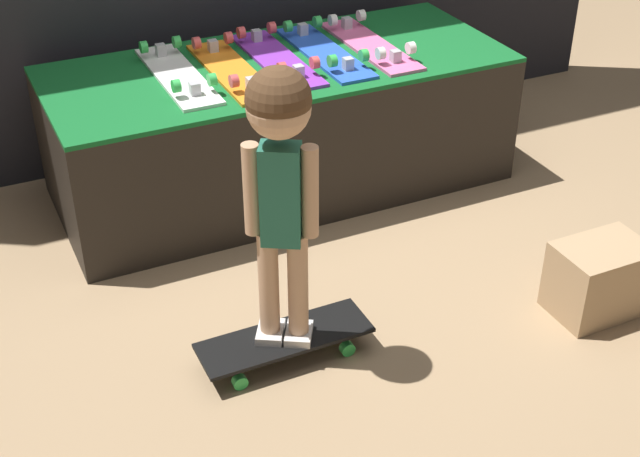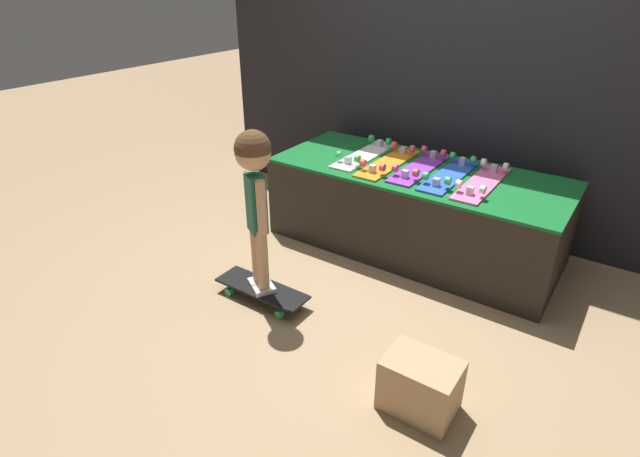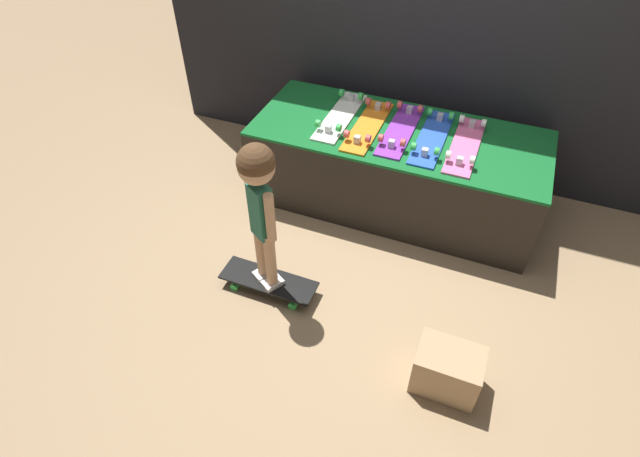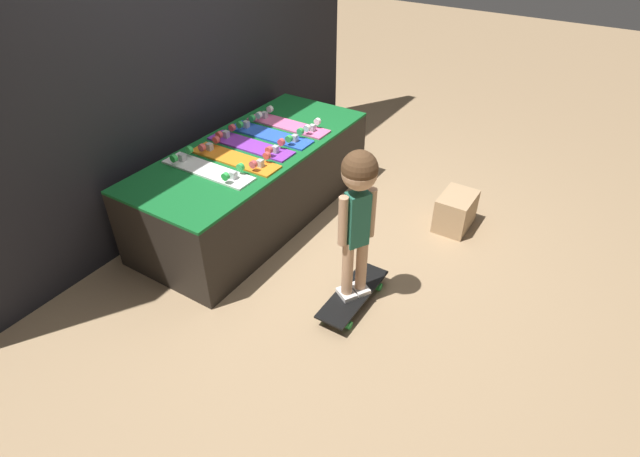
% 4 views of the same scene
% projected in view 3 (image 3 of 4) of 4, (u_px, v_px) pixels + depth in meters
% --- Properties ---
extents(ground_plane, '(16.00, 16.00, 0.00)m').
position_uv_depth(ground_plane, '(370.00, 246.00, 3.48)').
color(ground_plane, '#9E7F5B').
extents(display_rack, '(2.03, 0.85, 0.61)m').
position_uv_depth(display_rack, '(395.00, 168.00, 3.64)').
color(display_rack, black).
rests_on(display_rack, ground_plane).
extents(skateboard_white_on_rack, '(0.18, 0.71, 0.09)m').
position_uv_depth(skateboard_white_on_rack, '(340.00, 115.00, 3.56)').
color(skateboard_white_on_rack, white).
rests_on(skateboard_white_on_rack, display_rack).
extents(skateboard_orange_on_rack, '(0.18, 0.71, 0.09)m').
position_uv_depth(skateboard_orange_on_rack, '(368.00, 125.00, 3.46)').
color(skateboard_orange_on_rack, orange).
rests_on(skateboard_orange_on_rack, display_rack).
extents(skateboard_purple_on_rack, '(0.18, 0.71, 0.09)m').
position_uv_depth(skateboard_purple_on_rack, '(401.00, 129.00, 3.43)').
color(skateboard_purple_on_rack, purple).
rests_on(skateboard_purple_on_rack, display_rack).
extents(skateboard_blue_on_rack, '(0.18, 0.71, 0.09)m').
position_uv_depth(skateboard_blue_on_rack, '(432.00, 137.00, 3.36)').
color(skateboard_blue_on_rack, blue).
rests_on(skateboard_blue_on_rack, display_rack).
extents(skateboard_pink_on_rack, '(0.18, 0.71, 0.09)m').
position_uv_depth(skateboard_pink_on_rack, '(465.00, 144.00, 3.29)').
color(skateboard_pink_on_rack, pink).
rests_on(skateboard_pink_on_rack, display_rack).
extents(skateboard_on_floor, '(0.62, 0.20, 0.09)m').
position_uv_depth(skateboard_on_floor, '(269.00, 281.00, 3.15)').
color(skateboard_on_floor, black).
rests_on(skateboard_on_floor, ground_plane).
extents(child, '(0.23, 0.20, 1.00)m').
position_uv_depth(child, '(259.00, 193.00, 2.66)').
color(child, silver).
rests_on(child, skateboard_on_floor).
extents(storage_box, '(0.34, 0.24, 0.28)m').
position_uv_depth(storage_box, '(447.00, 370.00, 2.62)').
color(storage_box, tan).
rests_on(storage_box, ground_plane).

